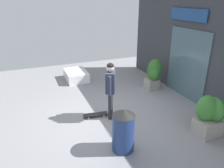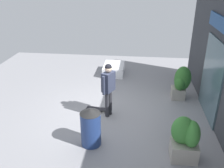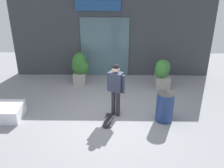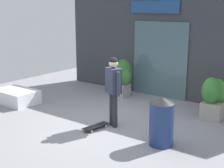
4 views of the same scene
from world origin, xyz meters
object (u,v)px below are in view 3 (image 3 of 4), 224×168
Objects in this scene: skateboarder at (116,85)px; trash_bin at (165,105)px; planter_box_right at (79,67)px; planter_box_left at (162,72)px; skateboard at (108,120)px.

skateboarder reaches higher than trash_bin.
planter_box_left is at bearing -5.80° from planter_box_right.
planter_box_right is (-1.20, 2.83, 0.61)m from skateboard.
planter_box_left is 1.04× the size of trash_bin.
skateboarder reaches higher than skateboard.
skateboarder is at bearing 169.49° from trash_bin.
planter_box_right is 3.99m from trash_bin.
trash_bin is at bearing -96.14° from planter_box_left.
skateboarder is 1.41× the size of planter_box_right.
planter_box_left is 0.91× the size of planter_box_right.
planter_box_left is (1.99, 2.51, 0.54)m from skateboard.
skateboarder is at bearing -129.83° from planter_box_left.
trash_bin is at bearing -42.66° from planter_box_right.
trash_bin is at bearing 105.67° from skateboarder.
skateboard is 1.80m from trash_bin.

